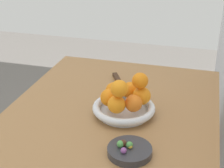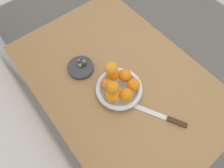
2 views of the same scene
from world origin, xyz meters
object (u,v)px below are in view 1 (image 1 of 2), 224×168
orange_7 (140,81)px  candy_ball_2 (123,143)px  candy_dish (130,151)px  knife (120,84)px  dining_table (106,142)px  candy_ball_3 (130,145)px  fruit_bowl (124,109)px  orange_2 (142,96)px  orange_1 (134,103)px  orange_5 (108,97)px  orange_6 (119,89)px  orange_0 (117,104)px  candy_ball_1 (130,146)px  orange_4 (114,90)px  candy_ball_0 (120,144)px  candy_ball_4 (124,150)px  orange_3 (130,90)px

orange_7 → candy_ball_2: orange_7 is taller
candy_dish → knife: (-0.45, -0.14, -0.01)m
dining_table → candy_ball_3: (0.16, 0.12, 0.12)m
fruit_bowl → knife: fruit_bowl is taller
dining_table → orange_2: 0.21m
fruit_bowl → orange_1: (0.04, 0.04, 0.05)m
orange_5 → candy_ball_3: orange_5 is taller
dining_table → orange_7: size_ratio=19.46×
orange_6 → knife: bearing=-166.5°
dining_table → orange_0: (-0.00, 0.04, 0.16)m
orange_0 → orange_7: bearing=140.2°
orange_2 → orange_5: 0.12m
fruit_bowl → candy_ball_1: (0.22, 0.07, 0.01)m
orange_4 → candy_ball_0: 0.28m
fruit_bowl → orange_4: orange_4 is taller
candy_ball_0 → candy_ball_4: 0.03m
orange_6 → candy_ball_4: size_ratio=3.30×
fruit_bowl → orange_1: bearing=50.0°
orange_2 → fruit_bowl: bearing=-70.0°
fruit_bowl → knife: bearing=-162.7°
orange_4 → orange_6: 0.13m
orange_2 → orange_7: bearing=-49.2°
candy_ball_0 → candy_ball_4: bearing=32.9°
orange_5 → orange_6: (0.04, 0.05, 0.06)m
orange_6 → orange_0: bearing=-102.6°
orange_5 → candy_ball_0: size_ratio=2.88×
orange_7 → candy_ball_3: (0.24, 0.02, -0.10)m
orange_6 → fruit_bowl: bearing=178.5°
candy_dish → orange_6: size_ratio=2.28×
orange_3 → orange_2: bearing=54.5°
orange_0 → orange_1: size_ratio=1.04×
orange_2 → orange_6: (0.08, -0.06, 0.06)m
dining_table → orange_6: bearing=89.2°
orange_3 → candy_dish: bearing=12.7°
orange_4 → knife: bearing=-173.1°
orange_6 → candy_ball_3: orange_6 is taller
candy_ball_2 → knife: (-0.45, -0.12, -0.03)m
orange_3 → candy_ball_1: orange_3 is taller
orange_5 → candy_ball_1: 0.24m
orange_7 → orange_5: bearing=-71.7°
candy_ball_0 → candy_ball_2: 0.01m
dining_table → knife: size_ratio=4.61×
orange_4 → candy_ball_1: size_ratio=3.86×
dining_table → fruit_bowl: 0.13m
candy_dish → orange_5: orange_5 is taller
orange_2 → orange_3: bearing=-125.5°
candy_ball_2 → candy_ball_0: bearing=-44.3°
candy_dish → candy_ball_0: candy_ball_0 is taller
orange_6 → candy_ball_4: 0.22m
candy_dish → orange_6: bearing=-155.0°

